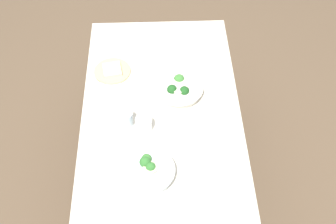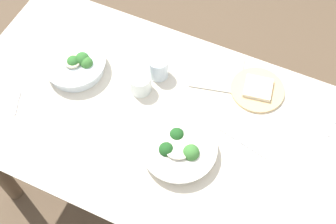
{
  "view_description": "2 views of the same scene",
  "coord_description": "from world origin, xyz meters",
  "px_view_note": "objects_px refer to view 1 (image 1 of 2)",
  "views": [
    {
      "loc": [
        -1.41,
        0.02,
        2.5
      ],
      "look_at": [
        -0.0,
        -0.03,
        0.76
      ],
      "focal_mm": 45.95,
      "sensor_mm": 36.0,
      "label": 1
    },
    {
      "loc": [
        0.4,
        -0.74,
        2.18
      ],
      "look_at": [
        0.05,
        0.03,
        0.76
      ],
      "focal_mm": 47.91,
      "sensor_mm": 36.0,
      "label": 2
    }
  ],
  "objects_px": {
    "broccoli_bowl_near": "(178,89)",
    "bread_side_plate": "(112,71)",
    "broccoli_bowl_far": "(149,171)",
    "table_knife_left": "(154,68)",
    "fork_by_near_bowl": "(199,198)",
    "fork_by_far_bowl": "(120,36)",
    "water_glass_center": "(144,124)",
    "napkin_folded_upper": "(109,94)",
    "water_glass_side": "(126,119)"
  },
  "relations": [
    {
      "from": "fork_by_near_bowl",
      "to": "fork_by_far_bowl",
      "type": "bearing_deg",
      "value": -94.83
    },
    {
      "from": "broccoli_bowl_near",
      "to": "fork_by_near_bowl",
      "type": "distance_m",
      "value": 0.65
    },
    {
      "from": "water_glass_center",
      "to": "napkin_folded_upper",
      "type": "bearing_deg",
      "value": 38.46
    },
    {
      "from": "broccoli_bowl_far",
      "to": "water_glass_center",
      "type": "height_order",
      "value": "broccoli_bowl_far"
    },
    {
      "from": "broccoli_bowl_far",
      "to": "fork_by_far_bowl",
      "type": "xyz_separation_m",
      "value": [
        0.99,
        0.17,
        -0.03
      ]
    },
    {
      "from": "broccoli_bowl_far",
      "to": "table_knife_left",
      "type": "relative_size",
      "value": 1.25
    },
    {
      "from": "water_glass_center",
      "to": "fork_by_near_bowl",
      "type": "distance_m",
      "value": 0.47
    },
    {
      "from": "fork_by_far_bowl",
      "to": "water_glass_center",
      "type": "bearing_deg",
      "value": 104.58
    },
    {
      "from": "fork_by_far_bowl",
      "to": "water_glass_side",
      "type": "bearing_deg",
      "value": 97.61
    },
    {
      "from": "broccoli_bowl_far",
      "to": "broccoli_bowl_near",
      "type": "relative_size",
      "value": 0.91
    },
    {
      "from": "fork_by_near_bowl",
      "to": "napkin_folded_upper",
      "type": "relative_size",
      "value": 0.49
    },
    {
      "from": "broccoli_bowl_near",
      "to": "bread_side_plate",
      "type": "xyz_separation_m",
      "value": [
        0.17,
        0.37,
        -0.02
      ]
    },
    {
      "from": "water_glass_side",
      "to": "table_knife_left",
      "type": "bearing_deg",
      "value": -20.27
    },
    {
      "from": "broccoli_bowl_far",
      "to": "bread_side_plate",
      "type": "height_order",
      "value": "broccoli_bowl_far"
    },
    {
      "from": "table_knife_left",
      "to": "broccoli_bowl_near",
      "type": "bearing_deg",
      "value": -133.0
    },
    {
      "from": "water_glass_center",
      "to": "fork_by_far_bowl",
      "type": "bearing_deg",
      "value": 11.77
    },
    {
      "from": "bread_side_plate",
      "to": "water_glass_center",
      "type": "xyz_separation_m",
      "value": [
        -0.41,
        -0.18,
        0.03
      ]
    },
    {
      "from": "water_glass_side",
      "to": "table_knife_left",
      "type": "height_order",
      "value": "water_glass_side"
    },
    {
      "from": "broccoli_bowl_near",
      "to": "fork_by_near_bowl",
      "type": "height_order",
      "value": "broccoli_bowl_near"
    },
    {
      "from": "bread_side_plate",
      "to": "fork_by_far_bowl",
      "type": "xyz_separation_m",
      "value": [
        0.3,
        -0.03,
        -0.01
      ]
    },
    {
      "from": "water_glass_center",
      "to": "napkin_folded_upper",
      "type": "height_order",
      "value": "water_glass_center"
    },
    {
      "from": "bread_side_plate",
      "to": "water_glass_center",
      "type": "relative_size",
      "value": 2.46
    },
    {
      "from": "water_glass_center",
      "to": "water_glass_side",
      "type": "bearing_deg",
      "value": 69.74
    },
    {
      "from": "broccoli_bowl_far",
      "to": "fork_by_far_bowl",
      "type": "bearing_deg",
      "value": 9.86
    },
    {
      "from": "broccoli_bowl_far",
      "to": "fork_by_near_bowl",
      "type": "relative_size",
      "value": 2.5
    },
    {
      "from": "broccoli_bowl_near",
      "to": "fork_by_far_bowl",
      "type": "distance_m",
      "value": 0.58
    },
    {
      "from": "fork_by_near_bowl",
      "to": "broccoli_bowl_far",
      "type": "bearing_deg",
      "value": -54.29
    },
    {
      "from": "water_glass_side",
      "to": "napkin_folded_upper",
      "type": "height_order",
      "value": "water_glass_side"
    },
    {
      "from": "water_glass_side",
      "to": "napkin_folded_upper",
      "type": "relative_size",
      "value": 0.46
    },
    {
      "from": "fork_by_far_bowl",
      "to": "bread_side_plate",
      "type": "bearing_deg",
      "value": 87.0
    },
    {
      "from": "broccoli_bowl_near",
      "to": "fork_by_far_bowl",
      "type": "height_order",
      "value": "broccoli_bowl_near"
    },
    {
      "from": "broccoli_bowl_near",
      "to": "table_knife_left",
      "type": "bearing_deg",
      "value": 34.47
    },
    {
      "from": "broccoli_bowl_far",
      "to": "water_glass_center",
      "type": "xyz_separation_m",
      "value": [
        0.27,
        0.02,
        0.01
      ]
    },
    {
      "from": "fork_by_far_bowl",
      "to": "fork_by_near_bowl",
      "type": "distance_m",
      "value": 1.18
    },
    {
      "from": "table_knife_left",
      "to": "napkin_folded_upper",
      "type": "xyz_separation_m",
      "value": [
        -0.19,
        0.25,
        0.0
      ]
    },
    {
      "from": "broccoli_bowl_far",
      "to": "bread_side_plate",
      "type": "relative_size",
      "value": 1.19
    },
    {
      "from": "bread_side_plate",
      "to": "fork_by_far_bowl",
      "type": "relative_size",
      "value": 2.2
    },
    {
      "from": "broccoli_bowl_near",
      "to": "table_knife_left",
      "type": "height_order",
      "value": "broccoli_bowl_near"
    },
    {
      "from": "broccoli_bowl_near",
      "to": "bread_side_plate",
      "type": "distance_m",
      "value": 0.4
    },
    {
      "from": "water_glass_side",
      "to": "napkin_folded_upper",
      "type": "xyz_separation_m",
      "value": [
        0.21,
        0.1,
        -0.04
      ]
    },
    {
      "from": "broccoli_bowl_far",
      "to": "fork_by_far_bowl",
      "type": "relative_size",
      "value": 2.61
    },
    {
      "from": "bread_side_plate",
      "to": "table_knife_left",
      "type": "bearing_deg",
      "value": -84.49
    },
    {
      "from": "bread_side_plate",
      "to": "fork_by_near_bowl",
      "type": "xyz_separation_m",
      "value": [
        -0.81,
        -0.43,
        -0.01
      ]
    },
    {
      "from": "water_glass_center",
      "to": "fork_by_far_bowl",
      "type": "xyz_separation_m",
      "value": [
        0.71,
        0.15,
        -0.04
      ]
    },
    {
      "from": "fork_by_near_bowl",
      "to": "table_knife_left",
      "type": "bearing_deg",
      "value": -101.48
    },
    {
      "from": "table_knife_left",
      "to": "water_glass_side",
      "type": "bearing_deg",
      "value": 172.26
    },
    {
      "from": "fork_by_near_bowl",
      "to": "table_knife_left",
      "type": "distance_m",
      "value": 0.86
    },
    {
      "from": "broccoli_bowl_near",
      "to": "napkin_folded_upper",
      "type": "bearing_deg",
      "value": 90.4
    },
    {
      "from": "broccoli_bowl_near",
      "to": "fork_by_near_bowl",
      "type": "relative_size",
      "value": 2.73
    },
    {
      "from": "bread_side_plate",
      "to": "water_glass_side",
      "type": "height_order",
      "value": "water_glass_side"
    }
  ]
}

